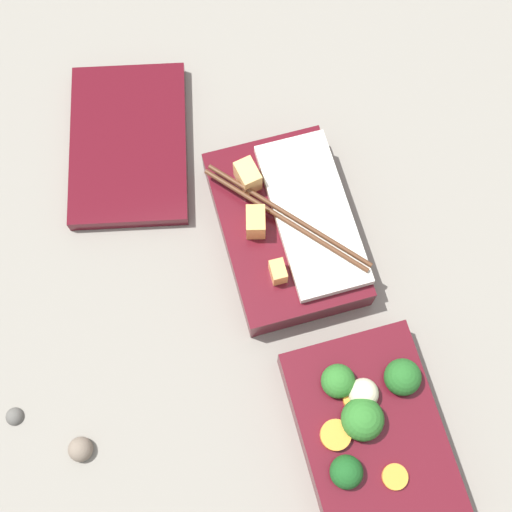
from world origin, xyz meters
name	(u,v)px	position (x,y,z in m)	size (l,w,h in m)	color
ground_plane	(326,332)	(0.00, 0.00, 0.00)	(3.00, 3.00, 0.00)	gray
bento_tray_vegetable	(371,434)	(-0.12, -0.01, 0.03)	(0.21, 0.14, 0.07)	#510F19
bento_tray_rice	(288,226)	(0.12, 0.01, 0.02)	(0.21, 0.15, 0.07)	#510F19
bento_lid	(129,144)	(0.28, 0.16, 0.01)	(0.21, 0.14, 0.02)	#510F19
pebble_0	(14,420)	(0.00, 0.34, 0.00)	(0.02, 0.02, 0.02)	#595651
pebble_1	(81,449)	(-0.05, 0.28, 0.01)	(0.03, 0.03, 0.03)	#7A6B5B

